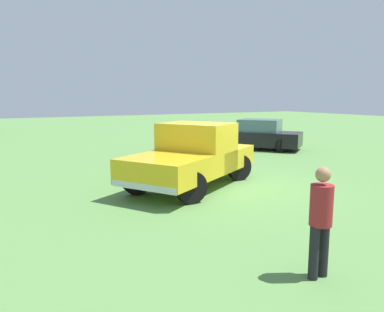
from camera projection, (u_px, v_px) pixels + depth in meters
name	position (u px, v px, depth m)	size (l,w,h in m)	color
ground_plane	(221.00, 185.00, 11.06)	(80.00, 80.00, 0.00)	#5B8C47
pickup_truck	(194.00, 154.00, 10.78)	(4.98, 4.07, 1.82)	black
sedan_near	(256.00, 135.00, 18.48)	(4.01, 4.50, 1.47)	black
person_bystander	(321.00, 217.00, 5.28)	(0.34, 0.33, 1.62)	black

